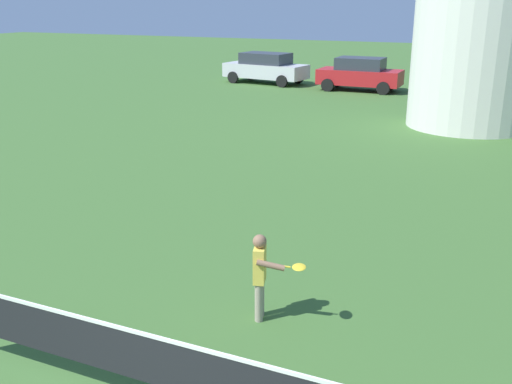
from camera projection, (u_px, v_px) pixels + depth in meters
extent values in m
cube|color=black|center=(174.00, 368.00, 5.81)|extent=(5.94, 0.01, 0.55)
cube|color=white|center=(173.00, 342.00, 5.72)|extent=(5.94, 0.02, 0.04)
cylinder|color=#9E937F|center=(260.00, 297.00, 8.01)|extent=(0.11, 0.11, 0.56)
cylinder|color=#9E937F|center=(259.00, 302.00, 7.87)|extent=(0.11, 0.11, 0.56)
cube|color=#E5CC4C|center=(260.00, 265.00, 7.78)|extent=(0.22, 0.30, 0.49)
sphere|color=#89664C|center=(260.00, 241.00, 7.67)|extent=(0.19, 0.19, 0.19)
cylinder|color=#89664C|center=(261.00, 260.00, 7.95)|extent=(0.08, 0.08, 0.37)
cylinder|color=#89664C|center=(271.00, 265.00, 7.58)|extent=(0.39, 0.18, 0.14)
cylinder|color=yellow|center=(282.00, 266.00, 7.56)|extent=(0.22, 0.08, 0.04)
ellipsoid|color=yellow|center=(299.00, 267.00, 7.53)|extent=(0.24, 0.28, 0.03)
cube|color=silver|center=(266.00, 71.00, 30.43)|extent=(4.52, 2.29, 0.70)
cube|color=#2D333D|center=(266.00, 58.00, 30.23)|extent=(2.61, 1.82, 0.56)
cylinder|color=black|center=(298.00, 78.00, 30.48)|extent=(0.62, 0.26, 0.60)
cylinder|color=black|center=(282.00, 81.00, 29.11)|extent=(0.62, 0.26, 0.60)
cylinder|color=black|center=(251.00, 74.00, 31.96)|extent=(0.62, 0.26, 0.60)
cylinder|color=black|center=(233.00, 77.00, 30.59)|extent=(0.62, 0.26, 0.60)
cube|color=red|center=(360.00, 77.00, 27.94)|extent=(3.91, 1.72, 0.70)
cube|color=#2D333D|center=(360.00, 64.00, 27.74)|extent=(2.19, 1.50, 0.56)
cylinder|color=black|center=(391.00, 84.00, 28.27)|extent=(0.60, 0.18, 0.60)
cylinder|color=black|center=(383.00, 88.00, 26.80)|extent=(0.60, 0.18, 0.60)
cylinder|color=black|center=(338.00, 81.00, 29.29)|extent=(0.60, 0.18, 0.60)
cylinder|color=black|center=(328.00, 85.00, 27.82)|extent=(0.60, 0.18, 0.60)
cube|color=#334C99|center=(486.00, 82.00, 26.38)|extent=(4.12, 1.93, 0.70)
cube|color=#2D333D|center=(488.00, 67.00, 26.19)|extent=(2.34, 1.62, 0.56)
cylinder|color=black|center=(457.00, 85.00, 27.81)|extent=(0.61, 0.21, 0.60)
cylinder|color=black|center=(451.00, 90.00, 26.37)|extent=(0.61, 0.21, 0.60)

